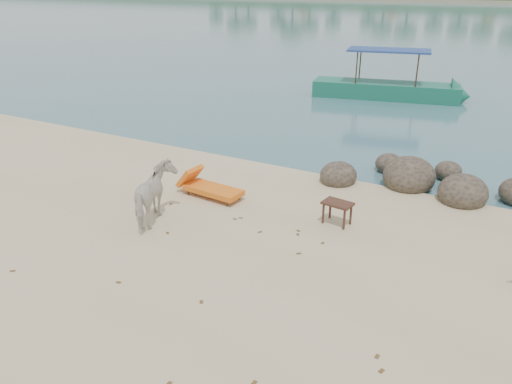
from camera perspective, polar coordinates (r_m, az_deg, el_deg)
boulders at (r=13.65m, az=19.36°, el=0.98°), size 6.24×2.84×1.02m
cow at (r=11.18m, az=-11.44°, el=-0.49°), size 1.22×1.67×1.28m
side_table at (r=11.16m, az=9.24°, el=-2.54°), size 0.69×0.50×0.52m
lounge_chair at (r=12.40m, az=-4.91°, el=0.51°), size 1.93×0.82×0.57m
boat_near at (r=24.09m, az=14.90°, el=14.60°), size 7.52×3.12×3.56m
dead_leaves at (r=9.49m, az=-3.78°, el=-8.93°), size 6.87×6.06×0.00m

